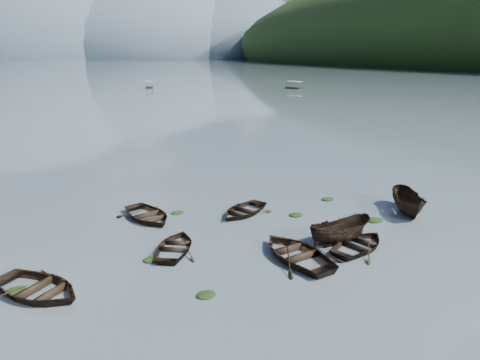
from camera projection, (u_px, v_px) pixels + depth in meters
name	position (u px, v px, depth m)	size (l,w,h in m)	color
ground_plane	(338.00, 284.00, 20.76)	(2400.00, 2400.00, 0.00)	#536268
haze_mtn_b	(18.00, 59.00, 788.57)	(520.00, 520.00, 340.00)	#475666
haze_mtn_c	(128.00, 58.00, 865.10)	(520.00, 520.00, 260.00)	#475666
haze_mtn_d	(212.00, 58.00, 933.99)	(520.00, 520.00, 220.00)	#475666
rowboat_0	(38.00, 294.00, 19.88)	(3.46, 4.84, 1.00)	black
rowboat_1	(176.00, 250.00, 24.34)	(2.87, 4.02, 0.83)	black
rowboat_2	(339.00, 241.00, 25.49)	(1.58, 4.20, 1.62)	black
rowboat_3	(297.00, 258.00, 23.35)	(3.61, 5.06, 1.05)	black
rowboat_4	(359.00, 248.00, 24.56)	(3.02, 4.23, 0.88)	black
rowboat_5	(407.00, 212.00, 30.07)	(1.74, 4.64, 1.79)	black
rowboat_6	(148.00, 219.00, 28.90)	(3.31, 4.64, 0.96)	black
rowboat_7	(243.00, 214.00, 29.85)	(3.03, 4.24, 0.88)	black
weed_clump_0	(206.00, 296.00, 19.76)	(0.94, 0.77, 0.20)	black
weed_clump_1	(152.00, 260.00, 23.14)	(0.97, 0.78, 0.21)	black
weed_clump_2	(353.00, 232.00, 26.85)	(1.33, 1.07, 0.29)	black
weed_clump_3	(296.00, 216.00, 29.49)	(0.99, 0.83, 0.22)	black
weed_clump_4	(375.00, 221.00, 28.55)	(1.13, 0.90, 0.23)	black
weed_clump_5	(16.00, 292.00, 20.02)	(1.08, 0.87, 0.23)	black
weed_clump_6	(177.00, 213.00, 29.90)	(0.89, 0.75, 0.19)	black
weed_clump_7	(328.00, 200.00, 32.64)	(1.00, 0.80, 0.22)	black
pontoon_centre	(149.00, 88.00, 136.78)	(2.17, 5.22, 2.00)	black
pontoon_right	(294.00, 89.00, 134.45)	(2.32, 5.57, 2.13)	black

